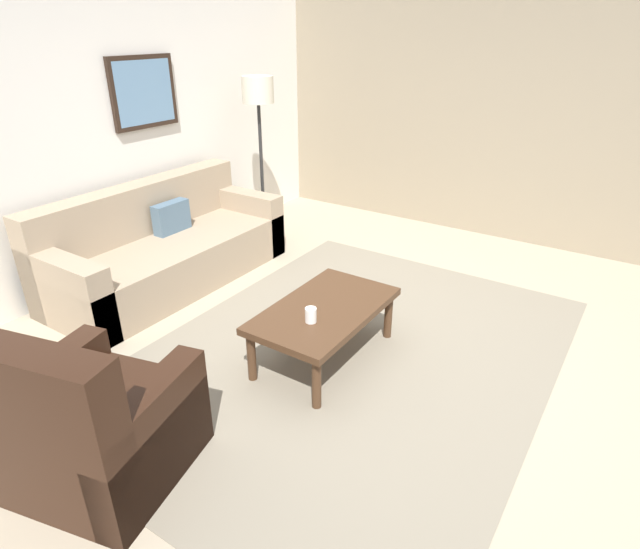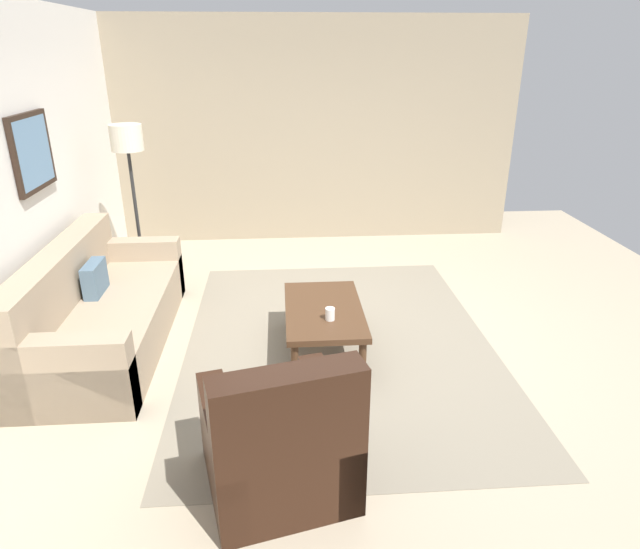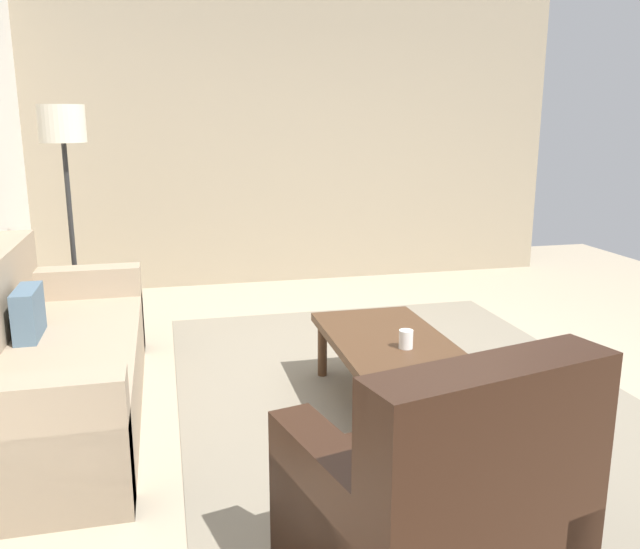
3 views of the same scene
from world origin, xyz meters
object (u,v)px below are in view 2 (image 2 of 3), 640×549
Objects in this scene: cup at (330,314)px; lamp_standing at (129,155)px; coffee_table at (324,313)px; armchair_leather at (280,449)px; framed_artwork at (33,152)px; couch_main at (96,314)px.

lamp_standing is at bearing 45.71° from cup.
coffee_table is 2.69m from lamp_standing.
armchair_leather is at bearing 166.80° from coffee_table.
lamp_standing is at bearing -26.99° from framed_artwork.
couch_main is at bearing 40.40° from armchair_leather.
framed_artwork is at bearing 153.01° from lamp_standing.
lamp_standing is (1.38, -0.09, 1.11)m from couch_main.
lamp_standing reaches higher than coffee_table.
armchair_leather is (-1.85, -1.57, 0.01)m from couch_main.
coffee_table is at bearing -131.24° from lamp_standing.
coffee_table is (1.60, -0.37, 0.05)m from armchair_leather.
cup is 0.14× the size of framed_artwork.
couch_main reaches higher than coffee_table.
armchair_leather is at bearing 163.59° from cup.
framed_artwork is (0.38, 0.42, 1.32)m from couch_main.
lamp_standing is (1.85, 1.89, 0.95)m from cup.
lamp_standing is 2.44× the size of framed_artwork.
lamp_standing reaches higher than couch_main.
framed_artwork reaches higher than armchair_leather.
coffee_table is at bearing -104.96° from framed_artwork.
armchair_leather is at bearing -138.18° from framed_artwork.
armchair_leather is at bearing -155.28° from lamp_standing.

